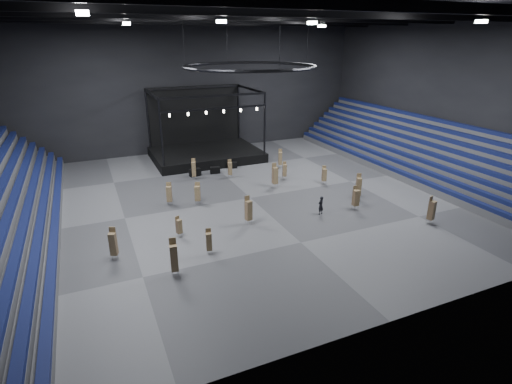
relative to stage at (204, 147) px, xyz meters
name	(u,v)px	position (x,y,z in m)	size (l,w,h in m)	color
floor	(250,198)	(0.00, -16.24, -1.45)	(50.00, 50.00, 0.00)	#505153
ceiling	(249,6)	(0.00, -16.24, 16.55)	(50.00, 42.00, 0.20)	black
wall_back	(192,87)	(0.00, 4.76, 7.55)	(50.00, 0.20, 18.00)	black
wall_front	(412,176)	(0.00, -37.24, 7.55)	(50.00, 0.20, 18.00)	black
wall_right	(444,96)	(25.00, -16.24, 7.55)	(0.20, 42.00, 18.00)	black
bleachers_right	(422,157)	(22.94, -16.24, 0.28)	(7.20, 40.00, 6.40)	#4E4E51
stage	(204,147)	(0.00, 0.00, 0.00)	(14.00, 10.00, 9.20)	black
truss_ring	(250,66)	(0.00, -16.24, 11.55)	(12.30, 12.30, 5.15)	black
roof_girders	(249,16)	(0.00, -16.24, 15.75)	(49.00, 30.35, 0.70)	black
floodlights	(269,22)	(0.00, -20.24, 15.15)	(28.60, 16.60, 0.25)	white
flight_case_left	(195,172)	(-3.34, -7.13, -1.01)	(1.33, 0.67, 0.89)	black
flight_case_mid	(215,170)	(-0.83, -7.13, -1.05)	(1.20, 0.60, 0.80)	black
flight_case_right	(232,165)	(1.83, -6.02, -1.07)	(1.14, 0.57, 0.76)	black
chair_stack_0	(280,158)	(7.47, -8.23, -0.22)	(0.59, 0.59, 2.40)	silver
chair_stack_1	(324,174)	(9.21, -15.69, -0.32)	(0.57, 0.57, 2.14)	silver
chair_stack_2	(174,257)	(-10.38, -27.39, -0.01)	(0.56, 0.56, 2.85)	silver
chair_stack_3	(198,193)	(-5.42, -15.71, -0.24)	(0.68, 0.68, 2.28)	silver
chair_stack_4	(359,186)	(9.96, -20.89, -0.07)	(0.62, 0.62, 2.73)	silver
chair_stack_5	(179,226)	(-8.74, -21.80, -0.47)	(0.54, 0.54, 1.84)	silver
chair_stack_6	(113,243)	(-14.00, -23.42, -0.13)	(0.64, 0.64, 2.58)	silver
chair_stack_7	(275,175)	(3.66, -14.47, -0.02)	(0.56, 0.56, 2.77)	silver
chair_stack_8	(432,210)	(12.25, -28.22, -0.11)	(0.65, 0.65, 2.58)	silver
chair_stack_9	(209,241)	(-7.31, -25.49, -0.36)	(0.50, 0.50, 2.10)	silver
chair_stack_10	(285,170)	(5.93, -12.41, -0.35)	(0.55, 0.55, 2.10)	silver
chair_stack_11	(356,197)	(8.06, -23.00, -0.19)	(0.58, 0.58, 2.38)	silver
chair_stack_12	(230,168)	(0.29, -9.36, -0.30)	(0.52, 0.52, 2.19)	silver
chair_stack_13	(248,210)	(-2.56, -21.87, -0.08)	(0.61, 0.61, 2.65)	silver
chair_stack_14	(169,193)	(-8.02, -14.79, -0.22)	(0.64, 0.64, 2.34)	silver
chair_stack_15	(194,169)	(-3.75, -8.22, -0.18)	(0.57, 0.57, 2.49)	silver
man_center	(321,205)	(4.44, -22.58, -0.56)	(0.65, 0.43, 1.78)	black
crew_member	(359,185)	(11.02, -19.55, -0.55)	(0.88, 0.68, 1.81)	black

